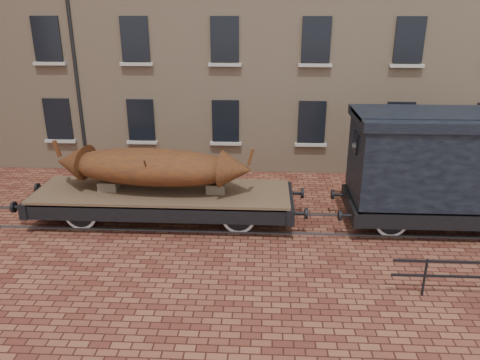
{
  "coord_description": "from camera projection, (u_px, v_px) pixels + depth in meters",
  "views": [
    {
      "loc": [
        -0.93,
        -13.71,
        6.66
      ],
      "look_at": [
        -1.68,
        0.5,
        1.3
      ],
      "focal_mm": 35.0,
      "sensor_mm": 36.0,
      "label": 1
    }
  ],
  "objects": [
    {
      "name": "ground",
      "position": [
        291.0,
        224.0,
        15.12
      ],
      "size": [
        90.0,
        90.0,
        0.0
      ],
      "primitive_type": "plane",
      "color": "#50231A"
    },
    {
      "name": "iron_boat",
      "position": [
        152.0,
        167.0,
        14.67
      ],
      "size": [
        6.45,
        2.24,
        1.55
      ],
      "color": "#632F10",
      "rests_on": "flatcar_wagon"
    },
    {
      "name": "rail_track",
      "position": [
        291.0,
        223.0,
        15.11
      ],
      "size": [
        30.0,
        1.52,
        0.06
      ],
      "color": "#59595E",
      "rests_on": "ground"
    },
    {
      "name": "flatcar_wagon",
      "position": [
        163.0,
        197.0,
        15.02
      ],
      "size": [
        9.14,
        2.48,
        1.38
      ],
      "color": "#4D392D",
      "rests_on": "ground"
    },
    {
      "name": "goods_van",
      "position": [
        458.0,
        158.0,
        14.06
      ],
      "size": [
        7.16,
        2.61,
        3.71
      ],
      "color": "black",
      "rests_on": "ground"
    }
  ]
}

